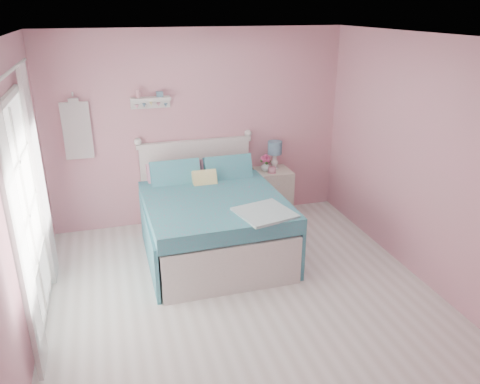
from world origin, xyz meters
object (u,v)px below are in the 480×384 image
nightstand (272,193)px  vase (266,166)px  bed (212,221)px  teacup (272,170)px  table_lamp (275,150)px

nightstand → vase: 0.43m
bed → teacup: bearing=31.8°
bed → teacup: bed is taller
table_lamp → vase: 0.26m
vase → teacup: bearing=-61.0°
nightstand → teacup: teacup is taller
bed → nightstand: (1.06, 0.75, -0.05)m
nightstand → table_lamp: size_ratio=1.76×
nightstand → vase: size_ratio=4.98×
nightstand → table_lamp: 0.63m
table_lamp → teacup: 0.30m
bed → table_lamp: 1.49m
bed → nightstand: bearing=34.2°
bed → table_lamp: size_ratio=5.09×
vase → table_lamp: bearing=21.7°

